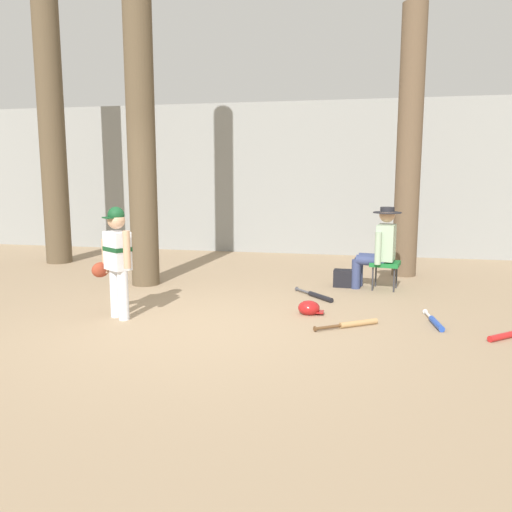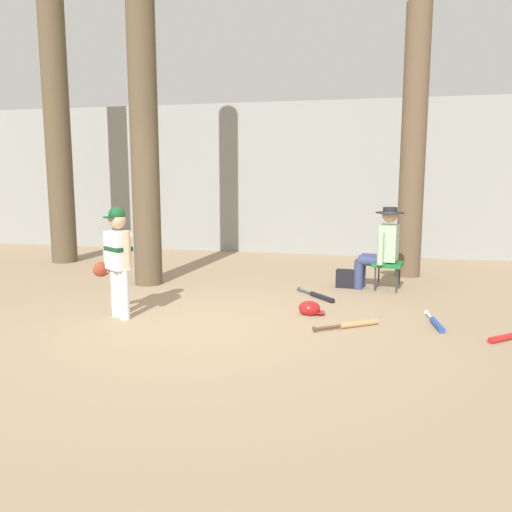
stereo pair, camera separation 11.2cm
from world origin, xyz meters
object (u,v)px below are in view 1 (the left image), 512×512
object	(u,v)px
bat_wood_tan	(354,324)
bat_blue_youth	(435,322)
tree_behind_spectator	(409,160)
young_ballplayer	(116,255)
handbag_beside_stool	(345,278)
tree_far_left	(52,126)
seated_spectator	(379,246)
tree_near_player	(140,106)
bat_black_composite	(318,296)
batting_helmet_red	(309,308)
bat_red_barrel	(509,335)
folding_stool	(385,265)

from	to	relation	value
bat_wood_tan	bat_blue_youth	bearing A→B (deg)	16.02
tree_behind_spectator	bat_blue_youth	xyz separation A→B (m)	(0.16, -2.93, -1.85)
young_ballplayer	bat_wood_tan	xyz separation A→B (m)	(2.70, 0.22, -0.71)
handbag_beside_stool	tree_far_left	world-z (taller)	tree_far_left
seated_spectator	handbag_beside_stool	distance (m)	0.70
handbag_beside_stool	tree_behind_spectator	bearing A→B (deg)	51.11
tree_near_player	bat_black_composite	size ratio (longest dim) A/B	9.17
bat_black_composite	young_ballplayer	bearing A→B (deg)	-145.96
tree_far_left	seated_spectator	bearing A→B (deg)	-10.63
bat_wood_tan	bat_blue_youth	size ratio (longest dim) A/B	0.94
tree_far_left	bat_black_composite	xyz separation A→B (m)	(5.09, -1.88, -2.50)
tree_far_left	batting_helmet_red	world-z (taller)	tree_far_left
bat_wood_tan	bat_red_barrel	distance (m)	1.57
handbag_beside_stool	bat_black_composite	bearing A→B (deg)	-112.69
seated_spectator	bat_red_barrel	distance (m)	2.54
bat_blue_youth	young_ballplayer	bearing A→B (deg)	-172.40
tree_near_player	tree_far_left	bearing A→B (deg)	147.99
seated_spectator	tree_far_left	distance (m)	6.29
bat_red_barrel	handbag_beside_stool	bearing A→B (deg)	129.55
tree_near_player	young_ballplayer	bearing A→B (deg)	-75.69
bat_black_composite	batting_helmet_red	distance (m)	0.84
folding_stool	bat_blue_youth	world-z (taller)	folding_stool
folding_stool	bat_blue_youth	xyz separation A→B (m)	(0.50, -1.75, -0.33)
tree_near_player	bat_black_composite	xyz separation A→B (m)	(2.65, -0.36, -2.61)
bat_black_composite	handbag_beside_stool	bearing A→B (deg)	67.31
tree_far_left	tree_behind_spectator	bearing A→B (deg)	0.44
young_ballplayer	tree_far_left	xyz separation A→B (m)	(-2.90, 3.35, 1.78)
tree_behind_spectator	bat_black_composite	xyz separation A→B (m)	(-1.25, -1.93, -1.85)
tree_behind_spectator	young_ballplayer	distance (m)	4.97
young_ballplayer	bat_wood_tan	size ratio (longest dim) A/B	1.89
bat_black_composite	seated_spectator	bearing A→B (deg)	43.83
tree_far_left	folding_stool	bearing A→B (deg)	-10.61
young_ballplayer	handbag_beside_stool	size ratio (longest dim) A/B	3.84
bat_red_barrel	bat_black_composite	xyz separation A→B (m)	(-2.09, 1.33, 0.00)
seated_spectator	handbag_beside_stool	world-z (taller)	seated_spectator
young_ballplayer	seated_spectator	bearing A→B (deg)	36.95
tree_near_player	handbag_beside_stool	bearing A→B (deg)	8.38
tree_behind_spectator	seated_spectator	bearing A→B (deg)	-110.85
handbag_beside_stool	bat_blue_youth	bearing A→B (deg)	-59.14
tree_behind_spectator	tree_far_left	bearing A→B (deg)	-179.56
bat_wood_tan	seated_spectator	bearing A→B (deg)	81.90
tree_behind_spectator	batting_helmet_red	distance (m)	3.54
young_ballplayer	batting_helmet_red	world-z (taller)	young_ballplayer
tree_near_player	tree_far_left	xyz separation A→B (m)	(-2.43, 1.52, -0.11)
tree_behind_spectator	bat_wood_tan	size ratio (longest dim) A/B	6.38
bat_red_barrel	bat_wood_tan	bearing A→B (deg)	177.18
tree_near_player	bat_wood_tan	world-z (taller)	tree_near_player
bat_blue_youth	batting_helmet_red	distance (m)	1.44
bat_black_composite	bat_blue_youth	bearing A→B (deg)	-35.34
batting_helmet_red	bat_wood_tan	bearing A→B (deg)	-37.44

